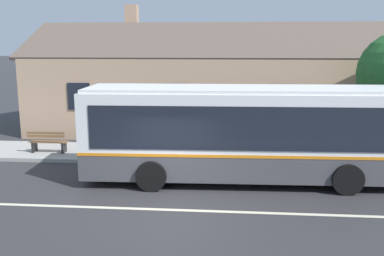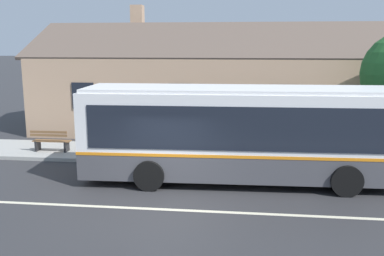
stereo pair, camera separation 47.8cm
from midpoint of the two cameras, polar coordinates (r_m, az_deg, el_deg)
The scene contains 6 objects.
ground_plane at distance 12.53m, azimuth -4.66°, elevation -10.81°, with size 300.00×300.00×0.00m, color #2D2D30.
sidewalk_far at distance 18.16m, azimuth -1.52°, elevation -3.53°, with size 60.00×3.00×0.15m, color #9E9E99.
lane_divider_stripe at distance 12.53m, azimuth -4.66°, elevation -10.80°, with size 60.00×0.16×0.01m, color beige.
community_building at distance 24.52m, azimuth 4.28°, elevation 5.12°, with size 21.21×8.67×6.89m.
transit_bus at distance 14.65m, azimuth 5.69°, elevation -0.46°, with size 10.79×3.00×3.25m.
bench_by_building at distance 19.14m, azimuth -19.28°, elevation -1.89°, with size 1.62×0.51×0.94m.
Camera 1 is at (1.76, -11.47, 4.68)m, focal length 40.00 mm.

